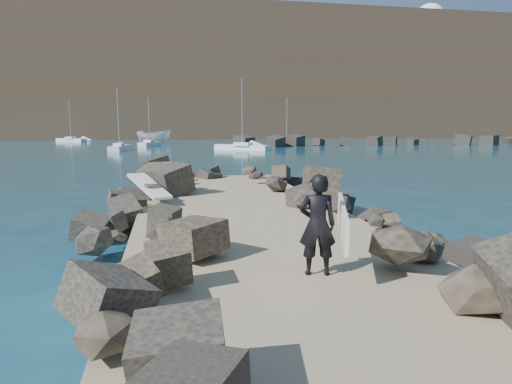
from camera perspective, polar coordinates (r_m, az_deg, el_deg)
The scene contains 17 objects.
ground at distance 12.40m, azimuth -0.88°, elevation -6.21°, with size 800.00×800.00×0.00m, color #0F384C.
jetty at distance 10.43m, azimuth 1.05°, elevation -7.33°, with size 6.00×26.00×0.60m, color #8C7759.
riprap_left at distance 10.68m, azimuth -15.03°, elevation -6.13°, with size 2.60×22.00×1.00m, color black.
riprap_right at distance 11.75m, azimuth 14.55°, elevation -4.79°, with size 2.60×22.00×1.00m, color black.
breakwater_secondary at distance 76.46m, azimuth 18.21°, elevation 6.03°, with size 52.00×4.00×1.20m, color black.
headland at distance 172.73m, azimuth -7.04°, elevation 12.54°, with size 360.00×140.00×32.00m, color #2D4919.
surfboard_resting at distance 15.34m, azimuth -13.27°, elevation 0.34°, with size 0.63×2.50×0.08m, color white.
boat_imported at distance 82.22m, azimuth -12.64°, elevation 6.77°, with size 2.29×6.08×2.35m, color silver.
surfer_with_board at distance 7.75m, azimuth 8.13°, elevation -4.01°, with size 1.17×2.05×1.72m.
radome at distance 202.65m, azimuth 20.85°, elevation 19.05°, with size 11.58×11.58×18.33m.
sailboat_c at distance 58.96m, azimuth -1.72°, elevation 5.63°, with size 6.89×6.43×9.25m.
sailboat_b at distance 70.47m, azimuth -13.13°, elevation 5.86°, with size 3.32×6.14×7.40m.
sailboat_d at distance 86.51m, azimuth 3.87°, elevation 6.47°, with size 2.84×7.17×8.46m.
sailboat_e at distance 94.68m, azimuth -22.11°, elevation 6.04°, with size 6.28×5.40×8.25m.
sailboat_f at distance 113.08m, azimuth 10.52°, elevation 6.78°, with size 4.34×5.59×7.21m.
sailboat_a at distance 59.18m, azimuth -16.69°, elevation 5.30°, with size 2.23×6.46×7.72m.
headland_buildings at distance 167.96m, azimuth -4.51°, elevation 18.88°, with size 137.50×30.50×5.00m.
Camera 1 is at (-2.09, -11.82, 3.11)m, focal length 32.00 mm.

